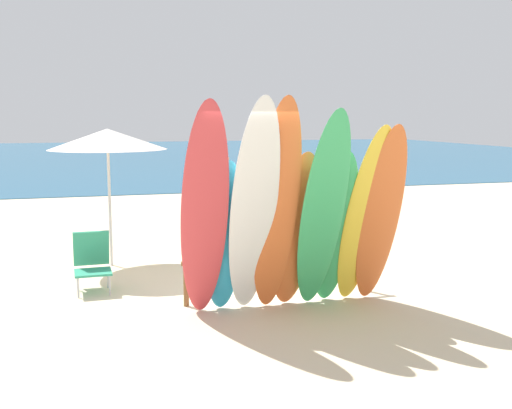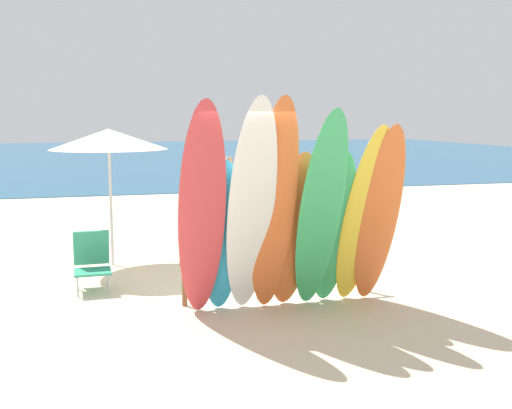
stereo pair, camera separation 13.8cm
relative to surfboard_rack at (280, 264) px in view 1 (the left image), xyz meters
The scene contains 18 objects.
ground 14.01m from the surfboard_rack, 90.00° to the left, with size 60.00×60.00×0.00m, color beige.
ocean_water 31.66m from the surfboard_rack, 90.00° to the left, with size 60.00×40.00×0.02m, color #235B7F.
surfboard_rack is the anchor object (origin of this frame).
surfboard_red_0 1.61m from the surfboard_rack, 148.44° to the right, with size 0.56×0.06×2.80m, color #D13D42.
surfboard_teal_1 1.14m from the surfboard_rack, 150.52° to the right, with size 0.50×0.06×2.04m, color #289EC6.
surfboard_white_2 1.27m from the surfboard_rack, 128.38° to the right, with size 0.57×0.06×2.86m, color white.
surfboard_orange_3 1.16m from the surfboard_rack, 111.95° to the right, with size 0.54×0.06×2.83m, color orange.
surfboard_orange_4 0.78m from the surfboard_rack, 87.55° to the right, with size 0.58×0.07×2.13m, color orange.
surfboard_green_5 1.16m from the surfboard_rack, 70.46° to the right, with size 0.54×0.06×2.75m, color #38B266.
surfboard_green_6 0.97m from the surfboard_rack, 47.64° to the right, with size 0.51×0.06×2.19m, color #38B266.
surfboard_yellow_7 1.32m from the surfboard_rack, 36.52° to the right, with size 0.54×0.06×2.51m, color yellow.
surfboard_orange_8 1.49m from the surfboard_rack, 32.24° to the right, with size 0.52×0.07×2.51m, color orange.
beachgoer_near_rack 3.51m from the surfboard_rack, 74.20° to the left, with size 0.42×0.59×1.61m.
beachgoer_photographing 3.41m from the surfboard_rack, 93.77° to the left, with size 0.47×0.49×1.68m.
beachgoer_midbeach 6.76m from the surfboard_rack, 73.82° to the left, with size 0.53×0.33×1.50m.
beachgoer_by_water 7.24m from the surfboard_rack, 84.64° to the left, with size 0.55×0.41×1.68m.
beach_chair_red 2.68m from the surfboard_rack, 155.31° to the left, with size 0.52×0.66×0.83m.
beach_umbrella 3.68m from the surfboard_rack, 129.80° to the left, with size 1.90×1.90×2.25m.
Camera 1 is at (-2.50, -7.69, 2.45)m, focal length 43.17 mm.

